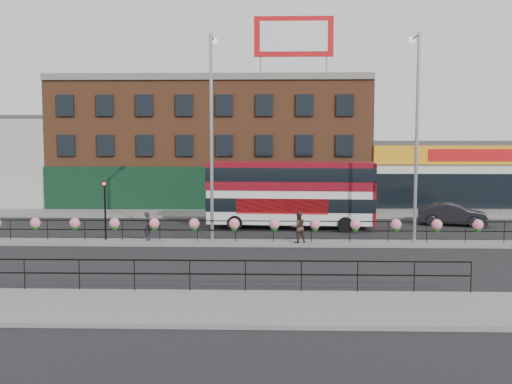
{
  "coord_description": "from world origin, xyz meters",
  "views": [
    {
      "loc": [
        0.99,
        -31.1,
        5.65
      ],
      "look_at": [
        0.0,
        3.0,
        2.5
      ],
      "focal_mm": 42.0,
      "sensor_mm": 36.0,
      "label": 1
    }
  ],
  "objects_px": {
    "car": "(453,214)",
    "lamp_column_east": "(416,119)",
    "double_decker_bus": "(291,188)",
    "pedestrian_a": "(148,226)",
    "pedestrian_b": "(298,227)",
    "lamp_column_west": "(212,119)"
  },
  "relations": [
    {
      "from": "car",
      "to": "lamp_column_east",
      "type": "height_order",
      "value": "lamp_column_east"
    },
    {
      "from": "pedestrian_b",
      "to": "double_decker_bus",
      "type": "bearing_deg",
      "value": -106.31
    },
    {
      "from": "double_decker_bus",
      "to": "lamp_column_east",
      "type": "xyz_separation_m",
      "value": [
        6.27,
        -5.27,
        4.02
      ]
    },
    {
      "from": "car",
      "to": "lamp_column_west",
      "type": "distance_m",
      "value": 17.23
    },
    {
      "from": "car",
      "to": "lamp_column_east",
      "type": "distance_m",
      "value": 9.96
    },
    {
      "from": "car",
      "to": "lamp_column_west",
      "type": "height_order",
      "value": "lamp_column_west"
    },
    {
      "from": "car",
      "to": "lamp_column_east",
      "type": "xyz_separation_m",
      "value": [
        -4.11,
        -6.94,
        5.84
      ]
    },
    {
      "from": "double_decker_bus",
      "to": "lamp_column_west",
      "type": "xyz_separation_m",
      "value": [
        -4.34,
        -5.09,
        4.05
      ]
    },
    {
      "from": "lamp_column_east",
      "to": "pedestrian_a",
      "type": "bearing_deg",
      "value": -179.8
    },
    {
      "from": "pedestrian_a",
      "to": "lamp_column_west",
      "type": "relative_size",
      "value": 0.14
    },
    {
      "from": "pedestrian_b",
      "to": "lamp_column_east",
      "type": "xyz_separation_m",
      "value": [
        6.06,
        0.52,
        5.59
      ]
    },
    {
      "from": "double_decker_bus",
      "to": "pedestrian_a",
      "type": "distance_m",
      "value": 9.54
    },
    {
      "from": "lamp_column_east",
      "to": "double_decker_bus",
      "type": "bearing_deg",
      "value": 139.95
    },
    {
      "from": "pedestrian_b",
      "to": "lamp_column_west",
      "type": "relative_size",
      "value": 0.15
    },
    {
      "from": "double_decker_bus",
      "to": "pedestrian_b",
      "type": "bearing_deg",
      "value": -87.96
    },
    {
      "from": "pedestrian_a",
      "to": "lamp_column_west",
      "type": "height_order",
      "value": "lamp_column_west"
    },
    {
      "from": "pedestrian_a",
      "to": "lamp_column_east",
      "type": "xyz_separation_m",
      "value": [
        14.03,
        0.05,
        5.64
      ]
    },
    {
      "from": "double_decker_bus",
      "to": "lamp_column_west",
      "type": "height_order",
      "value": "lamp_column_west"
    },
    {
      "from": "pedestrian_a",
      "to": "pedestrian_b",
      "type": "distance_m",
      "value": 7.98
    },
    {
      "from": "car",
      "to": "pedestrian_a",
      "type": "distance_m",
      "value": 19.44
    },
    {
      "from": "car",
      "to": "lamp_column_west",
      "type": "relative_size",
      "value": 0.42
    },
    {
      "from": "pedestrian_a",
      "to": "lamp_column_west",
      "type": "bearing_deg",
      "value": -82.7
    }
  ]
}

